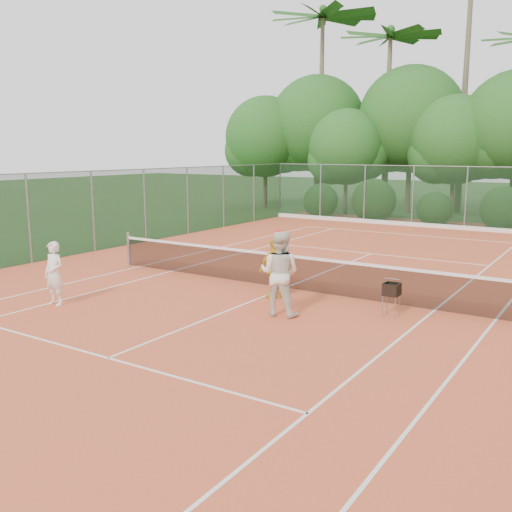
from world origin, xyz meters
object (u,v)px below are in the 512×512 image
(player_yellow, at_px, (275,268))
(player_white, at_px, (54,274))
(player_center_grp, at_px, (280,273))
(ball_hopper, at_px, (392,290))

(player_yellow, bearing_deg, player_white, -23.49)
(player_center_grp, height_order, ball_hopper, player_center_grp)
(player_center_grp, xyz_separation_m, player_yellow, (-0.85, 1.22, -0.20))
(player_center_grp, bearing_deg, player_white, -156.00)
(player_center_grp, bearing_deg, player_yellow, 124.94)
(player_white, xyz_separation_m, ball_hopper, (7.27, 3.53, -0.17))
(player_yellow, relative_size, ball_hopper, 2.02)
(player_white, bearing_deg, player_yellow, 37.54)
(player_white, bearing_deg, player_center_grp, 22.00)
(player_center_grp, relative_size, player_yellow, 1.28)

